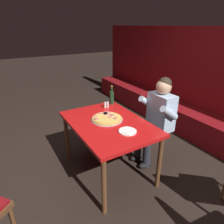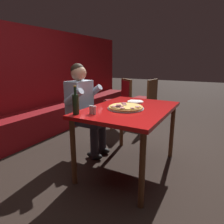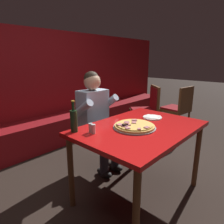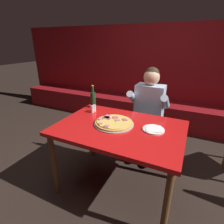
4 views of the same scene
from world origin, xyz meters
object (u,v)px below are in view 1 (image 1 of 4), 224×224
(main_dining_table, at_px, (108,128))
(beer_bottle, at_px, (112,97))
(shaker_oregano, at_px, (105,105))
(diner_seated_blue_shirt, at_px, (156,118))
(plate_white_paper, at_px, (128,131))
(shaker_parmesan, at_px, (108,105))
(pizza, at_px, (107,118))

(main_dining_table, bearing_deg, beer_bottle, 145.33)
(shaker_oregano, bearing_deg, main_dining_table, -24.17)
(diner_seated_blue_shirt, bearing_deg, main_dining_table, -98.18)
(plate_white_paper, relative_size, beer_bottle, 0.72)
(diner_seated_blue_shirt, bearing_deg, plate_white_paper, -70.72)
(plate_white_paper, xyz_separation_m, beer_bottle, (-0.86, 0.30, 0.10))
(main_dining_table, xyz_separation_m, shaker_parmesan, (-0.44, 0.24, 0.12))
(main_dining_table, relative_size, pizza, 3.08)
(plate_white_paper, height_order, diner_seated_blue_shirt, diner_seated_blue_shirt)
(shaker_parmesan, distance_m, diner_seated_blue_shirt, 0.73)
(beer_bottle, bearing_deg, shaker_oregano, -62.74)
(plate_white_paper, bearing_deg, shaker_oregano, 170.36)
(plate_white_paper, height_order, beer_bottle, beer_bottle)
(main_dining_table, distance_m, plate_white_paper, 0.35)
(pizza, bearing_deg, shaker_oregano, 154.29)
(pizza, relative_size, shaker_parmesan, 4.80)
(plate_white_paper, xyz_separation_m, diner_seated_blue_shirt, (-0.23, 0.66, -0.08))
(beer_bottle, xyz_separation_m, diner_seated_blue_shirt, (0.63, 0.36, -0.18))
(plate_white_paper, bearing_deg, diner_seated_blue_shirt, 109.28)
(main_dining_table, height_order, plate_white_paper, plate_white_paper)
(pizza, height_order, plate_white_paper, pizza)
(main_dining_table, xyz_separation_m, beer_bottle, (-0.53, 0.36, 0.20))
(main_dining_table, distance_m, pizza, 0.13)
(shaker_parmesan, height_order, diner_seated_blue_shirt, diner_seated_blue_shirt)
(beer_bottle, height_order, shaker_parmesan, beer_bottle)
(plate_white_paper, bearing_deg, main_dining_table, -168.81)
(main_dining_table, height_order, beer_bottle, beer_bottle)
(beer_bottle, xyz_separation_m, shaker_oregano, (0.09, -0.17, -0.07))
(plate_white_paper, height_order, shaker_parmesan, shaker_parmesan)
(beer_bottle, height_order, shaker_oregano, beer_bottle)
(plate_white_paper, distance_m, shaker_parmesan, 0.79)
(pizza, distance_m, diner_seated_blue_shirt, 0.73)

